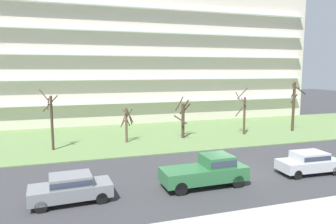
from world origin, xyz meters
TOP-DOWN VIEW (x-y plane):
  - ground at (0.00, 0.00)m, footprint 160.00×160.00m
  - sidewalk_curb_near at (0.00, -8.00)m, footprint 80.00×4.00m
  - grass_lawn_strip at (0.00, 14.00)m, footprint 80.00×16.00m
  - apartment_building at (0.00, 27.04)m, footprint 49.22×11.04m
  - tree_far_left at (-12.38, 10.31)m, footprint 1.55×1.73m
  - tree_left at (-5.41, 11.31)m, footprint 1.36×1.47m
  - tree_center at (0.65, 11.59)m, footprint 1.89×1.92m
  - tree_right at (7.75, 11.26)m, footprint 1.66×1.63m
  - tree_far_right at (14.41, 11.17)m, footprint 1.75×1.68m
  - sedan_gray_near_left at (-10.96, -2.00)m, footprint 4.50×2.06m
  - sedan_silver_center_left at (5.06, -2.00)m, footprint 4.47×1.97m
  - pickup_green_center_right at (-2.75, -1.99)m, footprint 5.44×2.12m

SIDE VIEW (x-z plane):
  - ground at x=0.00m, z-range 0.00..0.00m
  - grass_lawn_strip at x=0.00m, z-range 0.00..0.08m
  - sidewalk_curb_near at x=0.00m, z-range 0.00..0.15m
  - sedan_gray_near_left at x=-10.96m, z-range 0.09..1.66m
  - sedan_silver_center_left at x=5.06m, z-range 0.09..1.66m
  - pickup_green_center_right at x=-2.75m, z-range 0.04..1.99m
  - tree_left at x=-5.41m, z-range 0.25..3.79m
  - tree_center at x=0.65m, z-range -0.02..4.42m
  - tree_right at x=7.75m, z-range -0.11..5.17m
  - tree_far_left at x=-12.38m, z-range 0.03..5.59m
  - tree_far_right at x=14.41m, z-range 0.24..6.10m
  - apartment_building at x=0.00m, z-range 0.00..18.31m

